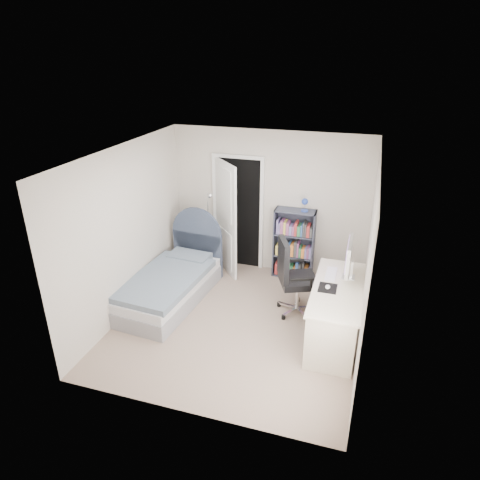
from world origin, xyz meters
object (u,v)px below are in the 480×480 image
(nightstand, at_px, (210,246))
(bed, at_px, (172,283))
(bookcase, at_px, (294,247))
(desk, at_px, (336,310))
(office_chair, at_px, (292,274))
(floor_lamp, at_px, (210,241))

(nightstand, bearing_deg, bed, -97.24)
(bookcase, bearing_deg, desk, -60.93)
(bookcase, relative_size, desk, 0.89)
(desk, relative_size, office_chair, 1.36)
(bed, bearing_deg, desk, -5.69)
(bed, distance_m, floor_lamp, 1.10)
(office_chair, bearing_deg, floor_lamp, 152.30)
(floor_lamp, xyz_separation_m, desk, (2.31, -1.27, -0.18))
(floor_lamp, distance_m, bookcase, 1.47)
(nightstand, xyz_separation_m, bookcase, (1.54, 0.05, 0.18))
(desk, bearing_deg, office_chair, 148.67)
(bookcase, height_order, desk, bookcase)
(floor_lamp, relative_size, bookcase, 1.03)
(bookcase, distance_m, office_chair, 1.18)
(office_chair, bearing_deg, desk, -31.33)
(bed, xyz_separation_m, floor_lamp, (0.27, 1.02, 0.33))
(nightstand, xyz_separation_m, floor_lamp, (0.11, -0.26, 0.23))
(bed, bearing_deg, bookcase, 37.82)
(bed, xyz_separation_m, bookcase, (1.70, 1.32, 0.27))
(nightstand, height_order, bookcase, bookcase)
(bookcase, height_order, office_chair, bookcase)
(bookcase, bearing_deg, bed, -142.18)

